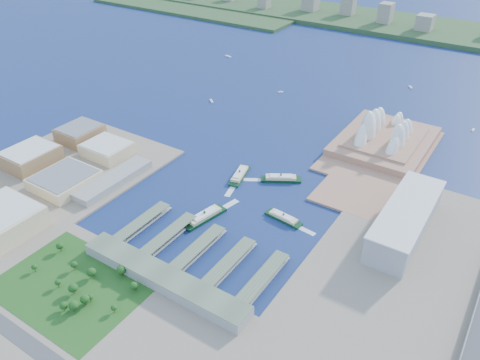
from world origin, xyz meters
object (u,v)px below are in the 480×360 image
Objects in this scene: ferry_c at (205,215)px; toaster_building at (406,220)px; ferry_b at (281,177)px; opera_house at (387,127)px; ferry_d at (283,217)px; ferry_a at (240,174)px.

toaster_building is at bearing -142.22° from ferry_c.
opera_house is at bearing 123.23° from ferry_b.
ferry_c is 1.24× the size of ferry_d.
ferry_d is at bearing 0.27° from ferry_b.
ferry_d is at bearing -42.03° from ferry_a.
ferry_a is 105.25m from ferry_c.
opera_house reaches higher than ferry_b.
ferry_d is at bearing -136.02° from ferry_c.
ferry_b is (52.57, 23.30, -0.01)m from ferry_a.
opera_house is 256.84m from ferry_d.
ferry_d is (81.32, 51.42, -1.09)m from ferry_c.
ferry_b is 132.07m from ferry_c.
toaster_building is 141.10m from ferry_d.
opera_house is 198.03m from ferry_b.
ferry_a is at bearing -124.71° from opera_house.
ferry_a is 0.92× the size of ferry_c.
ferry_d is (-40.12, -252.20, -27.38)m from opera_house.
opera_house is 244.47m from ferry_a.
ferry_d is (-130.12, -52.20, -15.88)m from toaster_building.
ferry_a is 111.39m from ferry_d.
ferry_d is (45.70, -75.75, -0.62)m from ferry_b.
ferry_b is at bearing -93.97° from ferry_c.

